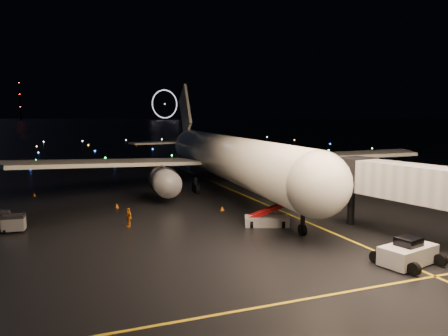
{
  "coord_description": "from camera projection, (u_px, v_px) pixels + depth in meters",
  "views": [
    {
      "loc": [
        -11.1,
        -30.84,
        10.7
      ],
      "look_at": [
        5.54,
        12.0,
        5.0
      ],
      "focal_mm": 35.0,
      "sensor_mm": 36.0,
      "label": 1
    }
  ],
  "objects": [
    {
      "name": "lane_centre",
      "position": [
        265.0,
        204.0,
        52.02
      ],
      "size": [
        0.25,
        80.0,
        0.02
      ],
      "primitive_type": "cube",
      "color": "gold",
      "rests_on": "ground"
    },
    {
      "name": "safety_cone_1",
      "position": [
        179.0,
        190.0,
        60.17
      ],
      "size": [
        0.6,
        0.6,
        0.56
      ],
      "primitive_type": "cone",
      "rotation": [
        0.0,
        0.0,
        -0.25
      ],
      "color": "orange",
      "rests_on": "ground"
    },
    {
      "name": "radio_mast",
      "position": [
        20.0,
        101.0,
        692.89
      ],
      "size": [
        1.8,
        1.8,
        64.0
      ],
      "primitive_type": "cylinder",
      "color": "black",
      "rests_on": "ground"
    },
    {
      "name": "ferris_wheel",
      "position": [
        165.0,
        105.0,
        757.77
      ],
      "size": [
        49.33,
        16.8,
        52.0
      ],
      "primitive_type": null,
      "rotation": [
        0.0,
        0.0,
        0.26
      ],
      "color": "black",
      "rests_on": "ground"
    },
    {
      "name": "taxiway_lights",
      "position": [
        95.0,
        149.0,
        131.87
      ],
      "size": [
        164.0,
        92.0,
        0.36
      ],
      "primitive_type": null,
      "color": "black",
      "rests_on": "ground"
    },
    {
      "name": "crew_c",
      "position": [
        129.0,
        217.0,
        41.47
      ],
      "size": [
        0.82,
        1.17,
        1.85
      ],
      "primitive_type": "imported",
      "rotation": [
        0.0,
        0.0,
        -1.19
      ],
      "color": "orange",
      "rests_on": "ground"
    },
    {
      "name": "safety_cone_3",
      "position": [
        34.0,
        194.0,
        57.14
      ],
      "size": [
        0.42,
        0.42,
        0.47
      ],
      "primitive_type": "cone",
      "rotation": [
        0.0,
        0.0,
        -0.01
      ],
      "color": "orange",
      "rests_on": "ground"
    },
    {
      "name": "belt_loader",
      "position": [
        267.0,
        211.0,
        41.78
      ],
      "size": [
        6.35,
        3.87,
        2.99
      ],
      "primitive_type": null,
      "rotation": [
        0.0,
        0.0,
        -0.38
      ],
      "color": "silver",
      "rests_on": "ground"
    },
    {
      "name": "baggage_cart_0",
      "position": [
        14.0,
        223.0,
        39.68
      ],
      "size": [
        2.03,
        1.53,
        1.61
      ],
      "primitive_type": "cube",
      "rotation": [
        0.0,
        0.0,
        -0.11
      ],
      "color": "gray",
      "rests_on": "ground"
    },
    {
      "name": "ground",
      "position": [
        71.0,
        129.0,
        311.35
      ],
      "size": [
        2000.0,
        2000.0,
        0.0
      ],
      "primitive_type": "plane",
      "color": "black",
      "rests_on": "ground"
    },
    {
      "name": "pushback_tug",
      "position": [
        408.0,
        251.0,
        31.04
      ],
      "size": [
        4.6,
        3.1,
        2.01
      ],
      "primitive_type": "cube",
      "rotation": [
        0.0,
        0.0,
        0.23
      ],
      "color": "silver",
      "rests_on": "ground"
    },
    {
      "name": "safety_cone_2",
      "position": [
        117.0,
        206.0,
        50.04
      ],
      "size": [
        0.56,
        0.56,
        0.51
      ],
      "primitive_type": "cone",
      "rotation": [
        0.0,
        0.0,
        -0.29
      ],
      "color": "orange",
      "rests_on": "ground"
    },
    {
      "name": "lane_cross",
      "position": [
        188.0,
        320.0,
        22.78
      ],
      "size": [
        60.0,
        0.25,
        0.02
      ],
      "primitive_type": "cube",
      "color": "gold",
      "rests_on": "ground"
    },
    {
      "name": "airliner",
      "position": [
        221.0,
        133.0,
        61.23
      ],
      "size": [
        60.73,
        58.06,
        16.23
      ],
      "primitive_type": null,
      "rotation": [
        0.0,
        0.0,
        -0.07
      ],
      "color": "white",
      "rests_on": "ground"
    },
    {
      "name": "safety_cone_0",
      "position": [
        222.0,
        208.0,
        48.56
      ],
      "size": [
        0.61,
        0.61,
        0.53
      ],
      "primitive_type": "cone",
      "rotation": [
        0.0,
        0.0,
        -0.36
      ],
      "color": "orange",
      "rests_on": "ground"
    }
  ]
}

